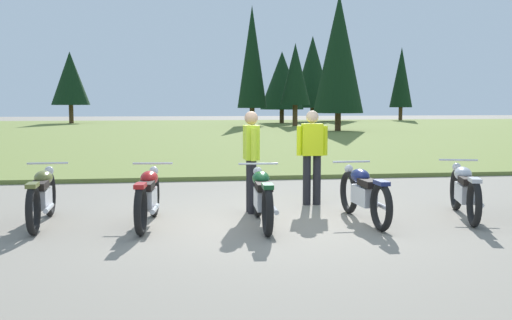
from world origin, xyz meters
The scene contains 10 objects.
ground_plane centered at (0.00, 0.00, 0.00)m, with size 140.00×140.00×0.00m, color gray.
grass_moorland centered at (0.00, 26.98, 0.05)m, with size 80.00×44.00×0.10m, color olive.
forest_treeline centered at (1.74, 37.96, 4.31)m, with size 44.73×22.26×8.80m.
motorcycle_olive centered at (-3.24, 0.36, 0.44)m, with size 0.62×2.10×0.88m.
motorcycle_red centered at (-1.68, 0.10, 0.44)m, with size 0.62×2.10×0.88m.
motorcycle_british_green centered at (-0.02, -0.18, 0.44)m, with size 0.62×2.10×0.88m.
motorcycle_navy centered at (1.56, -0.08, 0.44)m, with size 0.62×2.10×0.88m.
motorcycle_silver centered at (3.22, -0.02, 0.44)m, with size 0.81×2.04×0.88m.
rider_in_hivis_vest centered at (1.13, 1.51, 0.95)m, with size 0.55×0.24×1.67m.
rider_near_row_end centered at (-0.04, 0.89, 0.95)m, with size 0.23×0.55×1.67m.
Camera 1 is at (-1.33, -8.80, 1.82)m, focal length 42.15 mm.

